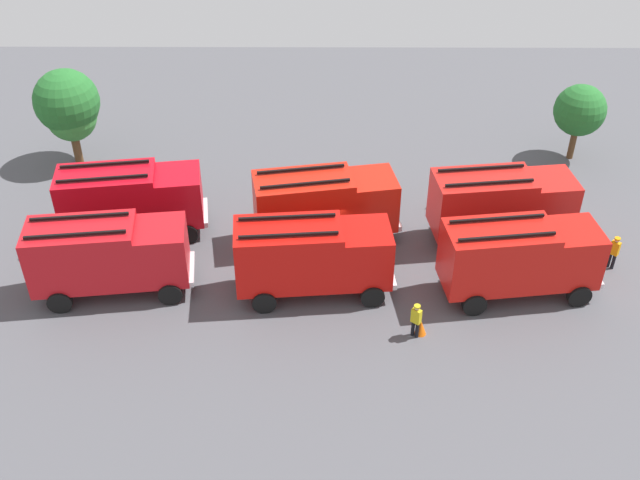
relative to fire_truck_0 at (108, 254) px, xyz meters
The scene contains 14 objects.
ground_plane 10.05m from the fire_truck_0, 12.67° to the left, with size 55.32×55.32×0.00m, color #4C4C51.
fire_truck_0 is the anchor object (origin of this frame).
fire_truck_1 9.23m from the fire_truck_0, ahead, with size 7.39×3.27×3.88m.
fire_truck_2 18.57m from the fire_truck_0, ahead, with size 7.46×3.51×3.88m.
fire_truck_3 4.63m from the fire_truck_0, 89.41° to the left, with size 7.48×3.59×3.88m.
fire_truck_4 10.65m from the fire_truck_0, 23.37° to the left, with size 7.52×3.76×3.88m.
fire_truck_5 19.08m from the fire_truck_0, 13.06° to the left, with size 7.45×3.48×3.88m.
firefighter_0 14.09m from the fire_truck_0, 12.26° to the right, with size 0.48×0.45×1.74m.
firefighter_1 23.80m from the fire_truck_0, ahead, with size 0.47×0.46×1.77m.
tree_0 13.06m from the fire_truck_0, 112.09° to the left, with size 3.71×3.71×5.75m.
tree_1 12.82m from the fire_truck_0, 111.77° to the left, with size 2.87×2.87×4.46m.
tree_2 27.58m from the fire_truck_0, 27.11° to the left, with size 2.99×2.99×4.64m.
traffic_cone_0 17.24m from the fire_truck_0, 24.32° to the left, with size 0.51×0.51×0.72m, color #F2600C.
traffic_cone_1 14.37m from the fire_truck_0, 11.47° to the right, with size 0.52×0.52×0.74m, color #F2600C.
Camera 1 is at (0.16, -29.14, 22.72)m, focal length 42.26 mm.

